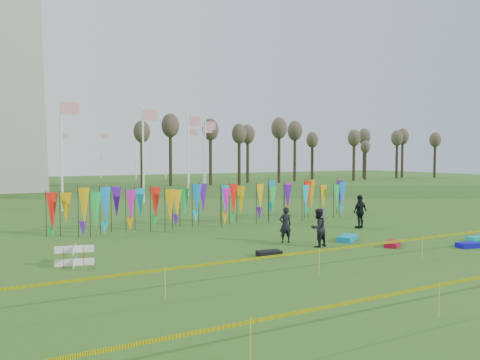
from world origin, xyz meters
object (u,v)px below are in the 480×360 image
person_left (285,225)px  person_mid (318,228)px  kite_bag_teal (478,239)px  box_kite (74,256)px  kite_bag_blue (469,245)px  kite_bag_turquoise (347,238)px  person_right (360,212)px  kite_bag_black (269,254)px  kite_bag_red (393,244)px

person_left → person_mid: 1.64m
person_left → person_mid: (0.69, -1.49, 0.02)m
person_left → kite_bag_teal: (8.10, -3.90, -0.71)m
box_kite → kite_bag_blue: box_kite is taller
kite_bag_turquoise → person_mid: bearing=-167.3°
person_right → kite_bag_black: (-8.10, -3.66, -0.80)m
person_right → kite_bag_red: 5.12m
person_mid → kite_bag_teal: 7.82m
person_left → kite_bag_red: person_left is taller
box_kite → person_right: size_ratio=0.42×
kite_bag_blue → kite_bag_black: 8.84m
person_left → kite_bag_red: size_ratio=1.42×
box_kite → person_left: bearing=1.3°
person_left → kite_bag_blue: 7.87m
kite_bag_turquoise → kite_bag_red: kite_bag_turquoise is taller
kite_bag_blue → kite_bag_black: bearing=162.9°
person_right → box_kite: bearing=-4.2°
box_kite → person_mid: person_mid is taller
person_right → kite_bag_black: person_right is taller
box_kite → kite_bag_black: 7.23m
person_left → kite_bag_red: 4.72m
box_kite → person_mid: 9.93m
person_right → kite_bag_black: bearing=13.4°
kite_bag_teal → kite_bag_turquoise: bearing=151.7°
kite_bag_blue → kite_bag_turquoise: bearing=133.8°
kite_bag_blue → person_mid: bearing=150.1°
box_kite → person_right: (15.07, 1.78, 0.53)m
box_kite → kite_bag_teal: box_kite is taller
box_kite → kite_bag_red: size_ratio=0.67×
person_right → kite_bag_blue: 6.33m
person_mid → person_right: size_ratio=0.91×
person_mid → kite_bag_teal: person_mid is taller
person_mid → kite_bag_black: person_mid is taller
person_mid → kite_bag_red: 3.35m
person_right → person_left: bearing=3.9°
person_mid → person_right: (5.23, 3.06, 0.08)m
box_kite → person_right: 15.19m
kite_bag_turquoise → kite_bag_black: 5.04m
person_mid → kite_bag_red: person_mid is taller
kite_bag_red → kite_bag_teal: size_ratio=1.11×
kite_bag_turquoise → kite_bag_blue: bearing=-46.2°
kite_bag_red → kite_bag_black: (-5.80, 0.84, 0.00)m
kite_bag_black → kite_bag_teal: size_ratio=0.91×
box_kite → kite_bag_red: box_kite is taller
kite_bag_blue → kite_bag_teal: bearing=23.7°
box_kite → kite_bag_turquoise: (11.90, -0.81, -0.25)m
person_right → person_mid: bearing=19.4°
kite_bag_blue → kite_bag_black: size_ratio=1.07×
kite_bag_turquoise → kite_bag_black: bearing=-167.7°
person_left → kite_bag_turquoise: 3.02m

